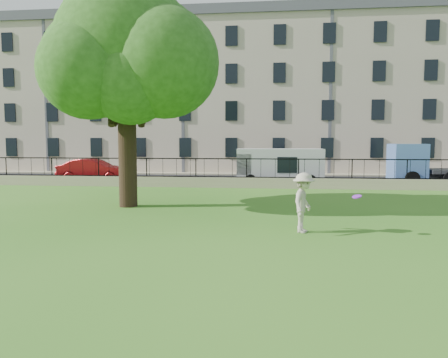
# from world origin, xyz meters

# --- Properties ---
(ground) EXTENTS (120.00, 120.00, 0.00)m
(ground) POSITION_xyz_m (0.00, 0.00, 0.00)
(ground) COLOR #306E1A
(ground) RESTS_ON ground
(retaining_wall) EXTENTS (50.00, 0.40, 0.60)m
(retaining_wall) POSITION_xyz_m (0.00, 12.00, 0.30)
(retaining_wall) COLOR gray
(retaining_wall) RESTS_ON ground
(iron_railing) EXTENTS (50.00, 0.05, 1.13)m
(iron_railing) POSITION_xyz_m (0.00, 12.00, 1.15)
(iron_railing) COLOR black
(iron_railing) RESTS_ON retaining_wall
(street) EXTENTS (60.00, 9.00, 0.01)m
(street) POSITION_xyz_m (0.00, 16.70, 0.01)
(street) COLOR black
(street) RESTS_ON ground
(sidewalk) EXTENTS (60.00, 1.40, 0.12)m
(sidewalk) POSITION_xyz_m (0.00, 21.90, 0.06)
(sidewalk) COLOR gray
(sidewalk) RESTS_ON ground
(building_row) EXTENTS (56.40, 10.40, 13.80)m
(building_row) POSITION_xyz_m (0.00, 27.57, 6.92)
(building_row) COLOR #C2B19A
(building_row) RESTS_ON ground
(tree) EXTENTS (7.87, 6.07, 9.62)m
(tree) POSITION_xyz_m (-4.59, 4.25, 6.34)
(tree) COLOR black
(tree) RESTS_ON ground
(man) EXTENTS (0.99, 1.31, 1.80)m
(man) POSITION_xyz_m (2.50, -0.27, 0.90)
(man) COLOR #BCB298
(man) RESTS_ON ground
(frisbee) EXTENTS (0.32, 0.33, 0.12)m
(frisbee) POSITION_xyz_m (4.00, -0.49, 1.14)
(frisbee) COLOR #9C28E4
(red_sedan) EXTENTS (4.72, 1.77, 1.54)m
(red_sedan) POSITION_xyz_m (-10.32, 14.40, 0.77)
(red_sedan) COLOR maroon
(red_sedan) RESTS_ON street
(white_van) EXTENTS (5.45, 2.36, 2.25)m
(white_van) POSITION_xyz_m (1.93, 14.40, 1.12)
(white_van) COLOR silver
(white_van) RESTS_ON street
(blue_truck) EXTENTS (6.16, 2.36, 2.55)m
(blue_truck) POSITION_xyz_m (12.00, 15.40, 1.28)
(blue_truck) COLOR #4E75B8
(blue_truck) RESTS_ON street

